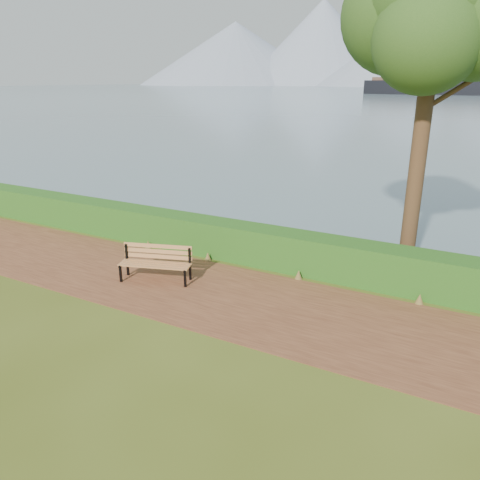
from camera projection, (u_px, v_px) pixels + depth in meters
The scene contains 6 objects.
ground at pixel (201, 297), 10.84m from camera, with size 140.00×140.00×0.00m, color #434F16.
path at pixel (208, 292), 11.08m from camera, with size 40.00×3.40×0.01m, color #542D1C.
hedge at pixel (252, 244), 12.84m from camera, with size 32.00×0.85×1.00m, color #1C4914.
bench at pixel (156, 260), 11.62m from camera, with size 1.85×1.04×0.89m.
tree at pixel (437, 3), 10.57m from camera, with size 4.47×3.79×8.63m.
cargo_ship at pixel (472, 86), 149.69m from camera, with size 63.84×15.81×19.18m.
Camera 1 is at (5.47, -8.20, 4.78)m, focal length 35.00 mm.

